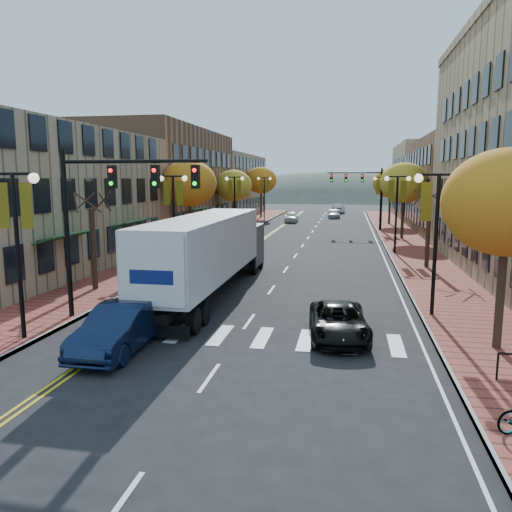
% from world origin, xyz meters
% --- Properties ---
extents(ground, '(200.00, 200.00, 0.00)m').
position_xyz_m(ground, '(0.00, 0.00, 0.00)').
color(ground, black).
rests_on(ground, ground).
extents(sidewalk_left, '(4.00, 85.00, 0.15)m').
position_xyz_m(sidewalk_left, '(-9.00, 32.50, 0.07)').
color(sidewalk_left, brown).
rests_on(sidewalk_left, ground).
extents(sidewalk_right, '(4.00, 85.00, 0.15)m').
position_xyz_m(sidewalk_right, '(9.00, 32.50, 0.07)').
color(sidewalk_right, brown).
rests_on(sidewalk_right, ground).
extents(building_left_near, '(12.00, 22.00, 9.00)m').
position_xyz_m(building_left_near, '(-17.00, 13.00, 4.50)').
color(building_left_near, '#9E8966').
rests_on(building_left_near, ground).
extents(building_left_mid, '(12.00, 24.00, 11.00)m').
position_xyz_m(building_left_mid, '(-17.00, 36.00, 5.50)').
color(building_left_mid, brown).
rests_on(building_left_mid, ground).
extents(building_left_far, '(12.00, 26.00, 9.50)m').
position_xyz_m(building_left_far, '(-17.00, 61.00, 4.75)').
color(building_left_far, '#9E8966').
rests_on(building_left_far, ground).
extents(building_right_mid, '(15.00, 24.00, 10.00)m').
position_xyz_m(building_right_mid, '(18.50, 42.00, 5.00)').
color(building_right_mid, brown).
rests_on(building_right_mid, ground).
extents(building_right_far, '(15.00, 20.00, 11.00)m').
position_xyz_m(building_right_far, '(18.50, 64.00, 5.50)').
color(building_right_far, '#9E8966').
rests_on(building_right_far, ground).
extents(tree_left_a, '(0.28, 0.28, 4.20)m').
position_xyz_m(tree_left_a, '(-9.00, 8.00, 2.25)').
color(tree_left_a, '#382619').
rests_on(tree_left_a, sidewalk_left).
extents(tree_left_b, '(4.48, 4.48, 7.21)m').
position_xyz_m(tree_left_b, '(-9.00, 24.00, 5.45)').
color(tree_left_b, '#382619').
rests_on(tree_left_b, sidewalk_left).
extents(tree_left_c, '(4.16, 4.16, 6.69)m').
position_xyz_m(tree_left_c, '(-9.00, 40.00, 5.05)').
color(tree_left_c, '#382619').
rests_on(tree_left_c, sidewalk_left).
extents(tree_left_d, '(4.61, 4.61, 7.42)m').
position_xyz_m(tree_left_d, '(-9.00, 58.00, 5.60)').
color(tree_left_d, '#382619').
rests_on(tree_left_d, sidewalk_left).
extents(tree_right_a, '(4.16, 4.16, 6.69)m').
position_xyz_m(tree_right_a, '(9.00, 2.00, 5.05)').
color(tree_right_a, '#382619').
rests_on(tree_right_a, sidewalk_right).
extents(tree_right_b, '(0.28, 0.28, 4.20)m').
position_xyz_m(tree_right_b, '(9.00, 18.00, 2.25)').
color(tree_right_b, '#382619').
rests_on(tree_right_b, sidewalk_right).
extents(tree_right_c, '(4.48, 4.48, 7.21)m').
position_xyz_m(tree_right_c, '(9.00, 34.00, 5.45)').
color(tree_right_c, '#382619').
rests_on(tree_right_c, sidewalk_right).
extents(tree_right_d, '(4.35, 4.35, 7.00)m').
position_xyz_m(tree_right_d, '(9.00, 50.00, 5.29)').
color(tree_right_d, '#382619').
rests_on(tree_right_d, sidewalk_right).
extents(lamp_left_a, '(1.96, 0.36, 6.05)m').
position_xyz_m(lamp_left_a, '(-7.50, 0.00, 4.29)').
color(lamp_left_a, black).
rests_on(lamp_left_a, ground).
extents(lamp_left_b, '(1.96, 0.36, 6.05)m').
position_xyz_m(lamp_left_b, '(-7.50, 16.00, 4.29)').
color(lamp_left_b, black).
rests_on(lamp_left_b, ground).
extents(lamp_left_c, '(1.96, 0.36, 6.05)m').
position_xyz_m(lamp_left_c, '(-7.50, 34.00, 4.29)').
color(lamp_left_c, black).
rests_on(lamp_left_c, ground).
extents(lamp_left_d, '(1.96, 0.36, 6.05)m').
position_xyz_m(lamp_left_d, '(-7.50, 52.00, 4.29)').
color(lamp_left_d, black).
rests_on(lamp_left_d, ground).
extents(lamp_right_a, '(1.96, 0.36, 6.05)m').
position_xyz_m(lamp_right_a, '(7.50, 6.00, 4.29)').
color(lamp_right_a, black).
rests_on(lamp_right_a, ground).
extents(lamp_right_b, '(1.96, 0.36, 6.05)m').
position_xyz_m(lamp_right_b, '(7.50, 24.00, 4.29)').
color(lamp_right_b, black).
rests_on(lamp_right_b, ground).
extents(lamp_right_c, '(1.96, 0.36, 6.05)m').
position_xyz_m(lamp_right_c, '(7.50, 42.00, 4.29)').
color(lamp_right_c, black).
rests_on(lamp_right_c, ground).
extents(traffic_mast_near, '(6.10, 0.35, 7.00)m').
position_xyz_m(traffic_mast_near, '(-5.48, 3.00, 4.92)').
color(traffic_mast_near, black).
rests_on(traffic_mast_near, ground).
extents(traffic_mast_far, '(6.10, 0.34, 7.00)m').
position_xyz_m(traffic_mast_far, '(5.48, 42.00, 4.92)').
color(traffic_mast_far, black).
rests_on(traffic_mast_far, ground).
extents(semi_truck, '(2.64, 16.18, 4.04)m').
position_xyz_m(semi_truck, '(-2.81, 8.54, 2.36)').
color(semi_truck, black).
rests_on(semi_truck, ground).
extents(navy_sedan, '(1.69, 4.83, 1.59)m').
position_xyz_m(navy_sedan, '(-3.65, -0.25, 0.79)').
color(navy_sedan, '#0D1734').
rests_on(navy_sedan, ground).
extents(black_suv, '(2.49, 4.68, 1.25)m').
position_xyz_m(black_suv, '(3.66, 2.51, 0.63)').
color(black_suv, black).
rests_on(black_suv, ground).
extents(car_far_white, '(1.84, 4.29, 1.44)m').
position_xyz_m(car_far_white, '(-3.68, 51.49, 0.72)').
color(car_far_white, white).
rests_on(car_far_white, ground).
extents(car_far_silver, '(1.91, 4.35, 1.24)m').
position_xyz_m(car_far_silver, '(1.75, 60.01, 0.62)').
color(car_far_silver, '#A5A6AD').
rests_on(car_far_silver, ground).
extents(car_far_oncoming, '(2.23, 4.87, 1.55)m').
position_xyz_m(car_far_oncoming, '(2.20, 71.26, 0.77)').
color(car_far_oncoming, '#B7B7BF').
rests_on(car_far_oncoming, ground).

